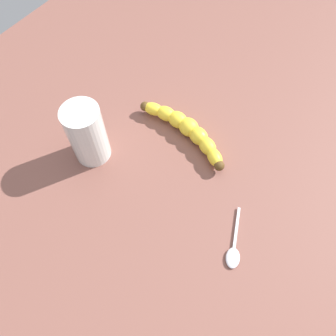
% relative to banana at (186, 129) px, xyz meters
% --- Properties ---
extents(wooden_tabletop, '(1.20, 1.20, 0.03)m').
position_rel_banana_xyz_m(wooden_tabletop, '(-0.04, -0.03, -0.03)').
color(wooden_tabletop, brown).
rests_on(wooden_tabletop, ground).
extents(banana, '(0.23, 0.08, 0.04)m').
position_rel_banana_xyz_m(banana, '(0.00, 0.00, 0.00)').
color(banana, yellow).
rests_on(banana, wooden_tabletop).
extents(smoothie_glass, '(0.07, 0.07, 0.13)m').
position_rel_banana_xyz_m(smoothie_glass, '(0.13, 0.14, 0.04)').
color(smoothie_glass, silver).
rests_on(smoothie_glass, wooden_tabletop).
extents(teaspoon, '(0.06, 0.11, 0.01)m').
position_rel_banana_xyz_m(teaspoon, '(-0.21, 0.16, -0.01)').
color(teaspoon, silver).
rests_on(teaspoon, wooden_tabletop).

